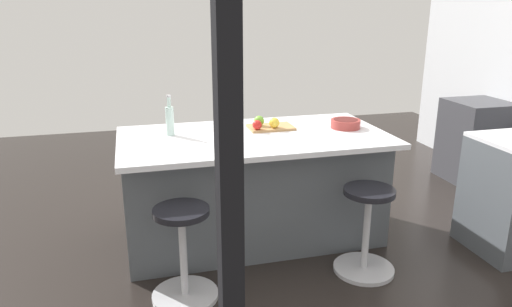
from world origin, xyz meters
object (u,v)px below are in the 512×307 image
Objects in this scene: apple_red at (257,125)px; apple_yellow at (274,123)px; water_bottle at (170,120)px; oven_range at (475,141)px; cutting_board at (271,127)px; stool_by_window at (366,233)px; fruit_bowl at (346,123)px; kitchen_island at (253,186)px; apple_green at (259,121)px; stool_middle at (183,257)px.

apple_yellow is at bearing -172.34° from apple_red.
apple_red is at bearing 172.97° from water_bottle.
oven_range is 2.44× the size of cutting_board.
fruit_bowl is (-0.12, -0.69, 0.64)m from stool_by_window.
apple_red is (-0.04, -0.04, 0.50)m from kitchen_island.
stool_by_window is 8.46× the size of apple_red.
kitchen_island is 27.18× the size of apple_red.
apple_red is (0.15, 0.02, -0.00)m from apple_yellow.
oven_range is 10.49× the size of apple_green.
fruit_bowl reaches higher than kitchen_island.
oven_range is at bearing -169.51° from water_bottle.
stool_middle is at bearing 0.00° from stool_by_window.
water_bottle reaches higher than cutting_board.
stool_by_window is 2.06× the size of water_bottle.
fruit_bowl is at bearing 166.73° from cutting_board.
water_bottle is (1.28, -0.83, 0.72)m from stool_by_window.
apple_green is (2.61, 0.59, 0.52)m from oven_range.
oven_range is 2.79m from apple_red.
water_bottle is at bearing 2.31° from apple_green.
water_bottle is at bearing -33.16° from stool_by_window.
kitchen_island is 0.98m from stool_by_window.
apple_yellow reaches higher than stool_middle.
apple_green is at bearing -112.40° from apple_red.
kitchen_island is 0.54m from apple_yellow.
water_bottle is at bearing -91.76° from stool_middle.
stool_by_window is (2.05, 1.45, -0.14)m from oven_range.
apple_yellow is 0.27× the size of water_bottle.
apple_red is at bearing 14.74° from oven_range.
stool_by_window is 7.68× the size of apple_green.
water_bottle reaches higher than apple_green.
oven_range reaches higher than stool_by_window.
stool_middle is 1.79× the size of cutting_board.
oven_range is 2.63m from cutting_board.
stool_by_window is 1.13m from cutting_board.
oven_range is 2.80m from kitchen_island.
stool_middle is at bearing 45.04° from cutting_board.
kitchen_island is 0.98m from stool_middle.
cutting_board is at bearing -80.18° from apple_yellow.
fruit_bowl is (-0.73, 0.06, -0.02)m from apple_red.
apple_green reaches higher than oven_range.
cutting_board is 0.17m from apple_red.
stool_middle is at bearing 23.41° from oven_range.
cutting_board is 0.08m from apple_yellow.
water_bottle reaches higher than apple_yellow.
stool_by_window is at bearing 128.91° from apple_red.
cutting_board is at bearing -13.27° from fruit_bowl.
apple_yellow is at bearing -59.20° from stool_by_window.
water_bottle is (0.67, -0.08, 0.06)m from apple_red.
oven_range is 2.51m from stool_by_window.
kitchen_island reaches higher than oven_range.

